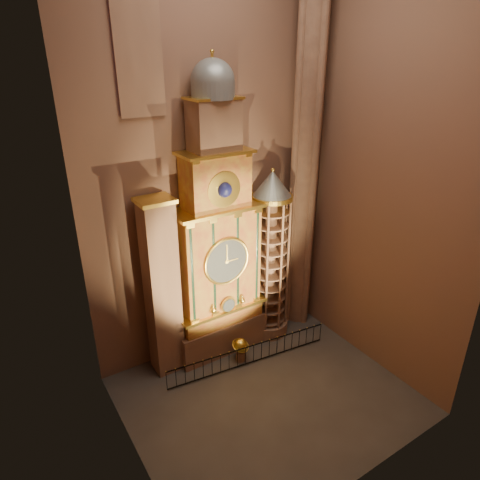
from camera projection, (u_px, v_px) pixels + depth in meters
floor at (267, 396)px, 22.63m from camera, size 14.00×14.00×0.00m
wall_back at (206, 168)px, 22.75m from camera, size 22.00×0.00×22.00m
wall_left at (110, 233)px, 14.68m from camera, size 0.00×22.00×22.00m
wall_right at (384, 174)px, 21.60m from camera, size 0.00×22.00×22.00m
astronomical_clock at (217, 248)px, 23.72m from camera, size 5.60×2.41×16.70m
portrait_tower at (162, 289)px, 22.67m from camera, size 1.80×1.60×10.20m
stair_turret at (270, 258)px, 25.82m from camera, size 2.50×2.50×10.80m
gothic_pier at (306, 157)px, 25.00m from camera, size 2.04×2.04×22.00m
stained_glass_window at (139, 56)px, 18.86m from camera, size 2.20×0.14×5.20m
celestial_globe at (241, 348)px, 24.88m from camera, size 1.23×1.19×1.48m
iron_railing at (250, 355)px, 24.64m from camera, size 9.83×1.25×1.23m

